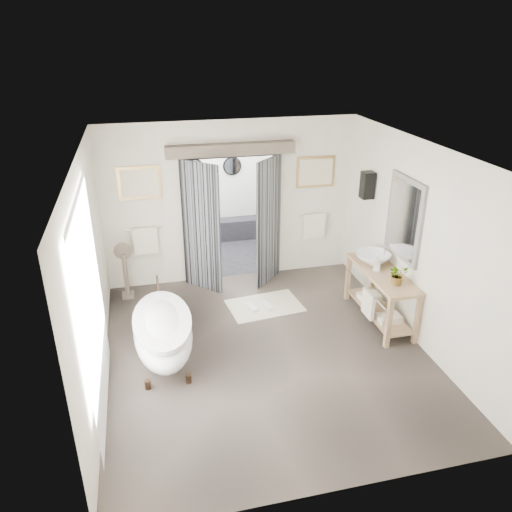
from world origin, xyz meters
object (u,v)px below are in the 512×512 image
vanity (380,292)px  rug (265,306)px  clawfoot_tub (163,332)px  basin (373,259)px

vanity → rug: bearing=153.1°
clawfoot_tub → vanity: 3.39m
rug → vanity: bearing=-26.9°
vanity → basin: (-0.02, 0.30, 0.44)m
rug → basin: (1.63, -0.54, 0.94)m
clawfoot_tub → basin: bearing=9.0°
vanity → rug: size_ratio=1.33×
clawfoot_tub → rug: clawfoot_tub is taller
vanity → clawfoot_tub: bearing=-176.0°
clawfoot_tub → rug: 2.08m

